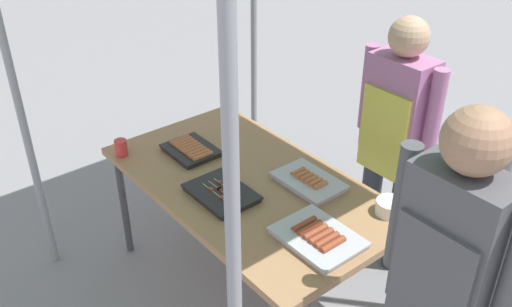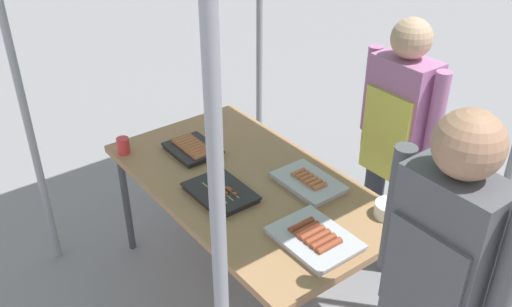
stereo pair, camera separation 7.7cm
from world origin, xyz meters
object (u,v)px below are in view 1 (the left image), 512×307
(tray_grilled_sausages, at_px, (191,150))
(customer_nearby, at_px, (445,277))
(drink_cup_near_edge, at_px, (121,148))
(tray_pork_links, at_px, (309,181))
(tray_meat_skewers, at_px, (221,193))
(tray_spring_rolls, at_px, (318,237))
(vendor_woman, at_px, (395,129))
(condiment_bowl, at_px, (390,207))
(stall_table, at_px, (249,189))

(tray_grilled_sausages, xyz_separation_m, customer_nearby, (1.62, 0.02, 0.21))
(drink_cup_near_edge, bearing_deg, tray_pork_links, 35.07)
(tray_meat_skewers, height_order, tray_spring_rolls, tray_spring_rolls)
(vendor_woman, bearing_deg, drink_cup_near_edge, 51.27)
(tray_grilled_sausages, height_order, tray_meat_skewers, tray_grilled_sausages)
(tray_spring_rolls, height_order, drink_cup_near_edge, drink_cup_near_edge)
(tray_grilled_sausages, bearing_deg, drink_cup_near_edge, -125.78)
(drink_cup_near_edge, relative_size, vendor_woman, 0.06)
(tray_pork_links, relative_size, customer_nearby, 0.22)
(vendor_woman, bearing_deg, condiment_bowl, 128.28)
(tray_grilled_sausages, xyz_separation_m, vendor_woman, (0.73, 0.87, 0.14))
(vendor_woman, bearing_deg, tray_meat_skewers, 74.35)
(stall_table, xyz_separation_m, tray_grilled_sausages, (-0.43, -0.08, 0.07))
(tray_spring_rolls, distance_m, customer_nearby, 0.66)
(stall_table, bearing_deg, tray_pork_links, 45.71)
(tray_meat_skewers, relative_size, drink_cup_near_edge, 3.77)
(stall_table, height_order, tray_grilled_sausages, tray_grilled_sausages)
(condiment_bowl, bearing_deg, tray_grilled_sausages, -158.03)
(tray_spring_rolls, xyz_separation_m, drink_cup_near_edge, (-1.23, -0.34, 0.03))
(drink_cup_near_edge, height_order, vendor_woman, vendor_woman)
(condiment_bowl, distance_m, vendor_woman, 0.57)
(customer_nearby, bearing_deg, tray_spring_rolls, -179.54)
(stall_table, relative_size, condiment_bowl, 11.42)
(tray_meat_skewers, xyz_separation_m, customer_nearby, (1.17, 0.14, 0.22))
(tray_pork_links, distance_m, tray_spring_rolls, 0.45)
(stall_table, xyz_separation_m, condiment_bowl, (0.64, 0.36, 0.09))
(tray_grilled_sausages, bearing_deg, tray_spring_rolls, 1.12)
(tray_meat_skewers, bearing_deg, customer_nearby, 6.67)
(tray_pork_links, bearing_deg, drink_cup_near_edge, -144.93)
(tray_grilled_sausages, relative_size, tray_spring_rolls, 0.79)
(tray_spring_rolls, xyz_separation_m, condiment_bowl, (0.07, 0.41, 0.01))
(tray_meat_skewers, bearing_deg, vendor_woman, 74.35)
(stall_table, height_order, tray_pork_links, tray_pork_links)
(tray_grilled_sausages, xyz_separation_m, tray_pork_links, (0.65, 0.30, -0.00))
(condiment_bowl, bearing_deg, drink_cup_near_edge, -150.08)
(tray_meat_skewers, xyz_separation_m, tray_spring_rolls, (0.55, 0.13, 0.00))
(tray_grilled_sausages, xyz_separation_m, tray_spring_rolls, (1.00, 0.02, -0.00))
(tray_grilled_sausages, relative_size, tray_pork_links, 0.83)
(tray_pork_links, bearing_deg, stall_table, -134.29)
(tray_meat_skewers, xyz_separation_m, vendor_woman, (0.28, 0.99, 0.14))
(tray_pork_links, bearing_deg, condiment_bowl, 17.40)
(condiment_bowl, bearing_deg, tray_meat_skewers, -138.80)
(tray_meat_skewers, distance_m, condiment_bowl, 0.83)
(tray_grilled_sausages, xyz_separation_m, tray_meat_skewers, (0.45, -0.11, -0.00))
(condiment_bowl, bearing_deg, customer_nearby, -36.53)
(tray_spring_rolls, relative_size, vendor_woman, 0.25)
(stall_table, distance_m, drink_cup_near_edge, 0.77)
(tray_pork_links, xyz_separation_m, tray_spring_rolls, (0.36, -0.28, 0.00))
(tray_spring_rolls, relative_size, customer_nearby, 0.23)
(stall_table, height_order, vendor_woman, vendor_woman)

